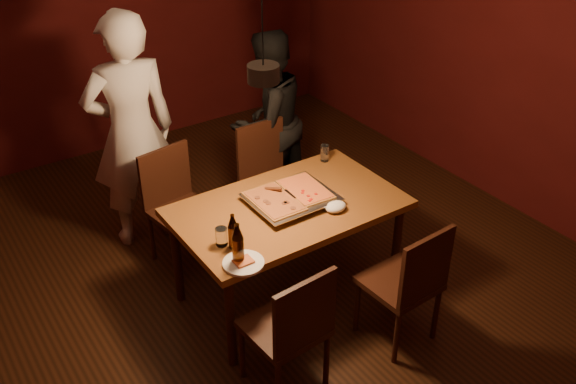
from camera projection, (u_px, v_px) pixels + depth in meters
room_shell at (265, 131)px, 3.71m from camera, size 6.00×6.00×6.00m
dining_table at (288, 214)px, 4.28m from camera, size 1.50×0.90×0.75m
chair_far_left at (175, 196)px, 4.73m from camera, size 0.48×0.48×0.49m
chair_far_right at (268, 168)px, 5.09m from camera, size 0.42×0.42×0.49m
chair_near_left at (293, 322)px, 3.59m from camera, size 0.45×0.45×0.49m
chair_near_right at (411, 276)px, 3.94m from camera, size 0.44×0.44×0.49m
pizza_tray at (291, 200)px, 4.25m from camera, size 0.58×0.49×0.05m
pizza_meat at (274, 201)px, 4.17m from camera, size 0.26×0.41×0.02m
pizza_cheese at (305, 189)px, 4.30m from camera, size 0.27×0.40×0.02m
spatula at (290, 194)px, 4.23m from camera, size 0.20×0.25×0.04m
beer_bottle_a at (238, 244)px, 3.64m from camera, size 0.07×0.07×0.27m
beer_bottle_b at (233, 231)px, 3.78m from camera, size 0.06×0.06×0.23m
water_glass_left at (222, 237)px, 3.83m from camera, size 0.07×0.07×0.12m
water_glass_right at (325, 153)px, 4.72m from camera, size 0.06×0.06×0.13m
plate_slice at (243, 263)px, 3.69m from camera, size 0.24×0.24×0.03m
napkin at (336, 207)px, 4.16m from camera, size 0.15×0.11×0.06m
diner_white at (132, 133)px, 4.76m from camera, size 0.72×0.52×1.85m
diner_dark at (268, 121)px, 5.30m from camera, size 0.84×0.72×1.53m
pendant_lamp at (263, 72)px, 3.52m from camera, size 0.18×0.18×1.10m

